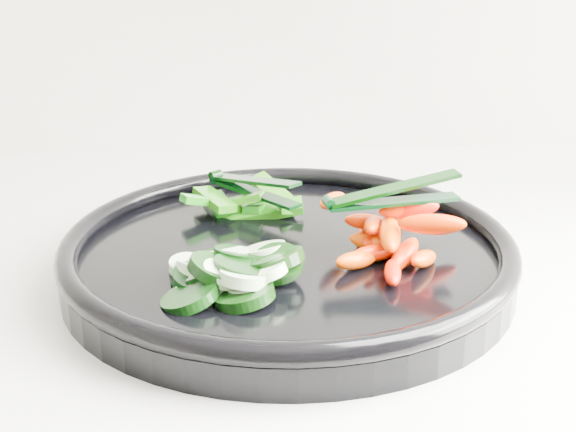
{
  "coord_description": "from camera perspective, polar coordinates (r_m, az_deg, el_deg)",
  "views": [
    {
      "loc": [
        0.38,
        1.01,
        1.22
      ],
      "look_at": [
        0.42,
        1.62,
        0.99
      ],
      "focal_mm": 50.0,
      "sensor_mm": 36.0,
      "label": 1
    }
  ],
  "objects": [
    {
      "name": "tong_pepper",
      "position": [
        0.74,
        -2.64,
        2.17
      ],
      "size": [
        0.08,
        0.1,
        0.02
      ],
      "color": "black",
      "rests_on": "pepper_pile"
    },
    {
      "name": "veggie_tray",
      "position": [
        0.66,
        0.0,
        -2.79
      ],
      "size": [
        0.43,
        0.43,
        0.04
      ],
      "color": "black",
      "rests_on": "counter"
    },
    {
      "name": "tong_carrot",
      "position": [
        0.65,
        7.25,
        1.45
      ],
      "size": [
        0.11,
        0.04,
        0.02
      ],
      "color": "black",
      "rests_on": "carrot_pile"
    },
    {
      "name": "pepper_pile",
      "position": [
        0.74,
        -3.06,
        0.91
      ],
      "size": [
        0.11,
        0.09,
        0.03
      ],
      "color": "#206E0A",
      "rests_on": "veggie_tray"
    },
    {
      "name": "cucumber_pile",
      "position": [
        0.61,
        -4.28,
        -3.99
      ],
      "size": [
        0.12,
        0.12,
        0.04
      ],
      "color": "black",
      "rests_on": "veggie_tray"
    },
    {
      "name": "carrot_pile",
      "position": [
        0.66,
        7.44,
        -1.09
      ],
      "size": [
        0.12,
        0.16,
        0.05
      ],
      "color": "#EF0F00",
      "rests_on": "veggie_tray"
    }
  ]
}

